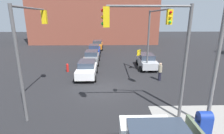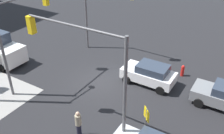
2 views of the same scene
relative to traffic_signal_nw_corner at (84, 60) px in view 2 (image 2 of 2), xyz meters
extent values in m
plane|color=black|center=(2.11, -4.50, -4.67)|extent=(120.00, 120.00, 0.00)
cylinder|color=#59595B|center=(-2.39, 0.00, -1.42)|extent=(0.18, 0.18, 6.50)
cylinder|color=#59595B|center=(0.52, 0.00, 1.71)|extent=(5.84, 0.12, 0.12)
cube|color=yellow|center=(3.44, 0.00, 1.18)|extent=(0.32, 0.36, 1.00)
sphere|color=red|center=(3.62, 0.00, 1.50)|extent=(0.18, 0.18, 0.18)
sphere|color=orange|center=(3.62, 0.00, 1.18)|extent=(0.18, 0.18, 0.18)
sphere|color=green|center=(3.62, 0.00, 0.86)|extent=(0.18, 0.18, 0.18)
cylinder|color=#59595B|center=(6.61, -9.00, -1.42)|extent=(0.18, 0.18, 6.50)
cylinder|color=#59595B|center=(6.61, 0.00, -1.42)|extent=(0.18, 0.18, 6.50)
sphere|color=green|center=(6.61, -4.47, 0.86)|extent=(0.18, 0.18, 0.18)
cylinder|color=#4C4C4C|center=(-3.29, -0.76, -3.47)|extent=(0.08, 0.08, 2.40)
cube|color=yellow|center=(-3.29, -0.76, -2.62)|extent=(0.48, 0.48, 0.64)
cylinder|color=red|center=(-2.89, -8.70, -4.27)|extent=(0.26, 0.26, 0.80)
sphere|color=red|center=(-2.89, -8.70, -3.85)|extent=(0.24, 0.24, 0.24)
cube|color=white|center=(-0.98, -6.34, -3.98)|extent=(3.96, 1.80, 0.75)
cube|color=#2D3847|center=(-1.30, -6.34, -3.33)|extent=(2.22, 1.58, 0.55)
cylinder|color=black|center=(0.36, -5.44, -4.35)|extent=(0.64, 0.22, 0.64)
cylinder|color=black|center=(0.36, -7.24, -4.35)|extent=(0.64, 0.22, 0.64)
cylinder|color=black|center=(-2.33, -5.44, -4.35)|extent=(0.64, 0.22, 0.64)
cylinder|color=black|center=(-2.33, -7.24, -4.35)|extent=(0.64, 0.22, 0.64)
cylinder|color=black|center=(-5.02, -5.45, -4.35)|extent=(0.64, 0.22, 0.64)
cylinder|color=black|center=(-5.02, -7.25, -4.35)|extent=(0.64, 0.22, 0.64)
cylinder|color=black|center=(9.87, -3.75, -4.35)|extent=(0.64, 0.22, 0.64)
cylinder|color=black|center=(9.87, -1.65, -4.35)|extent=(0.64, 0.22, 0.64)
cylinder|color=#9E937A|center=(0.11, 0.70, -3.49)|extent=(0.36, 0.36, 0.67)
sphere|color=tan|center=(0.11, 0.70, -3.04)|extent=(0.23, 0.23, 0.23)
cylinder|color=#1E1E2D|center=(0.11, 0.70, -4.25)|extent=(0.28, 0.28, 0.84)
camera|label=1|loc=(15.73, -4.23, 1.18)|focal=28.00mm
camera|label=2|loc=(-6.93, 8.61, 5.98)|focal=40.00mm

